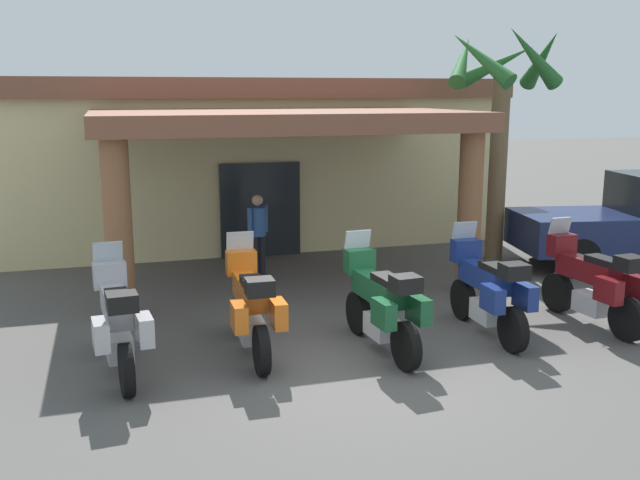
% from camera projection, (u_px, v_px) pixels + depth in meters
% --- Properties ---
extents(ground_plane, '(80.00, 80.00, 0.00)m').
position_uv_depth(ground_plane, '(369.00, 365.00, 9.63)').
color(ground_plane, '#514F4C').
extents(motel_building, '(12.31, 10.60, 3.93)m').
position_uv_depth(motel_building, '(237.00, 155.00, 18.33)').
color(motel_building, beige).
rests_on(motel_building, ground_plane).
extents(motorcycle_silver, '(0.73, 2.21, 1.61)m').
position_uv_depth(motorcycle_silver, '(118.00, 323.00, 9.22)').
color(motorcycle_silver, black).
rests_on(motorcycle_silver, ground_plane).
extents(motorcycle_orange, '(0.71, 2.21, 1.61)m').
position_uv_depth(motorcycle_orange, '(251.00, 307.00, 9.90)').
color(motorcycle_orange, black).
rests_on(motorcycle_orange, ground_plane).
extents(motorcycle_green, '(0.73, 2.21, 1.61)m').
position_uv_depth(motorcycle_green, '(382.00, 304.00, 10.03)').
color(motorcycle_green, black).
rests_on(motorcycle_green, ground_plane).
extents(motorcycle_blue, '(0.71, 2.21, 1.61)m').
position_uv_depth(motorcycle_blue, '(488.00, 291.00, 10.70)').
color(motorcycle_blue, black).
rests_on(motorcycle_blue, ground_plane).
extents(motorcycle_maroon, '(0.73, 2.21, 1.61)m').
position_uv_depth(motorcycle_maroon, '(593.00, 283.00, 11.12)').
color(motorcycle_maroon, black).
rests_on(motorcycle_maroon, ground_plane).
extents(pedestrian, '(0.46, 0.33, 1.63)m').
position_uv_depth(pedestrian, '(258.00, 229.00, 14.20)').
color(pedestrian, black).
rests_on(pedestrian, ground_plane).
extents(palm_tree_near_portico, '(2.44, 2.43, 4.98)m').
position_uv_depth(palm_tree_near_portico, '(501.00, 98.00, 14.98)').
color(palm_tree_near_portico, brown).
rests_on(palm_tree_near_portico, ground_plane).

